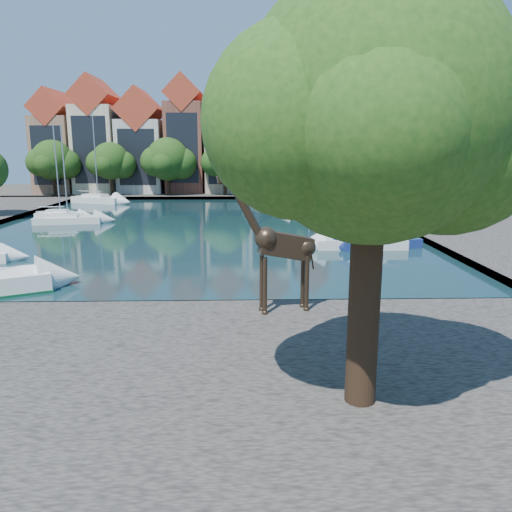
{
  "coord_description": "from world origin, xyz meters",
  "views": [
    {
      "loc": [
        4.43,
        -20.97,
        7.0
      ],
      "look_at": [
        5.01,
        -0.16,
        2.49
      ],
      "focal_mm": 35.0,
      "sensor_mm": 36.0,
      "label": 1
    }
  ],
  "objects": [
    {
      "name": "townhouse_center",
      "position": [
        -4.0,
        55.99,
        8.36
      ],
      "size": [
        5.44,
        9.18,
        16.93
      ],
      "color": "brown",
      "rests_on": "far_quay"
    },
    {
      "name": "water_basin",
      "position": [
        0.0,
        24.0,
        0.04
      ],
      "size": [
        38.0,
        50.0,
        0.08
      ],
      "primitive_type": "cube",
      "color": "black",
      "rests_on": "ground"
    },
    {
      "name": "townhouse_west_mid",
      "position": [
        -17.0,
        55.99,
        8.23
      ],
      "size": [
        5.94,
        9.18,
        16.79
      ],
      "color": "beige",
      "rests_on": "far_quay"
    },
    {
      "name": "plane_tree",
      "position": [
        7.62,
        -9.01,
        7.67
      ],
      "size": [
        8.32,
        6.4,
        10.62
      ],
      "color": "#332114",
      "rests_on": "near_quay"
    },
    {
      "name": "sailboat_right_c",
      "position": [
        15.0,
        28.15,
        0.58
      ],
      "size": [
        5.82,
        3.61,
        8.08
      ],
      "color": "white",
      "rests_on": "water_basin"
    },
    {
      "name": "giraffe_statue",
      "position": [
        5.87,
        -1.57,
        3.24
      ],
      "size": [
        3.88,
        1.29,
        5.58
      ],
      "color": "#312418",
      "rests_on": "near_quay"
    },
    {
      "name": "townhouse_east_end",
      "position": [
        15.0,
        55.99,
        7.11
      ],
      "size": [
        5.44,
        9.18,
        14.43
      ],
      "color": "brown",
      "rests_on": "far_quay"
    },
    {
      "name": "sailboat_right_a",
      "position": [
        12.79,
        13.59,
        0.6
      ],
      "size": [
        6.3,
        2.27,
        9.44
      ],
      "color": "silver",
      "rests_on": "water_basin"
    },
    {
      "name": "townhouse_east_inner",
      "position": [
        2.0,
        55.99,
        7.73
      ],
      "size": [
        5.94,
        9.18,
        15.79
      ],
      "color": "tan",
      "rests_on": "far_quay"
    },
    {
      "name": "sailboat_left_d",
      "position": [
        -13.67,
        28.9,
        0.62
      ],
      "size": [
        4.64,
        1.67,
        9.1
      ],
      "color": "white",
      "rests_on": "water_basin"
    },
    {
      "name": "far_tree_far_west",
      "position": [
        -21.9,
        50.49,
        5.18
      ],
      "size": [
        7.28,
        5.6,
        7.68
      ],
      "color": "#332114",
      "rests_on": "far_quay"
    },
    {
      "name": "townhouse_east_mid",
      "position": [
        8.5,
        55.99,
        8.1
      ],
      "size": [
        6.43,
        9.18,
        16.65
      ],
      "color": "beige",
      "rests_on": "far_quay"
    },
    {
      "name": "right_quay",
      "position": [
        25.0,
        24.0,
        0.25
      ],
      "size": [
        14.0,
        52.0,
        0.5
      ],
      "primitive_type": "cube",
      "color": "#514C46",
      "rests_on": "ground"
    },
    {
      "name": "far_tree_far_east",
      "position": [
        18.09,
        50.49,
        5.08
      ],
      "size": [
        6.76,
        5.2,
        7.36
      ],
      "color": "#332114",
      "rests_on": "far_quay"
    },
    {
      "name": "far_quay",
      "position": [
        0.0,
        56.0,
        0.25
      ],
      "size": [
        60.0,
        16.0,
        0.5
      ],
      "primitive_type": "cube",
      "color": "#514C46",
      "rests_on": "ground"
    },
    {
      "name": "far_tree_east",
      "position": [
        10.11,
        50.49,
        5.24
      ],
      "size": [
        7.54,
        5.8,
        7.84
      ],
      "color": "#332114",
      "rests_on": "far_quay"
    },
    {
      "name": "ground",
      "position": [
        0.0,
        0.0,
        0.0
      ],
      "size": [
        160.0,
        160.0,
        0.0
      ],
      "primitive_type": "plane",
      "color": "#38332B",
      "rests_on": "ground"
    },
    {
      "name": "townhouse_west_inner",
      "position": [
        -10.5,
        55.99,
        7.35
      ],
      "size": [
        6.43,
        9.18,
        15.15
      ],
      "color": "beige",
      "rests_on": "far_quay"
    },
    {
      "name": "far_tree_mid_east",
      "position": [
        2.1,
        50.49,
        5.13
      ],
      "size": [
        7.02,
        5.4,
        7.52
      ],
      "color": "#332114",
      "rests_on": "far_quay"
    },
    {
      "name": "sailboat_left_e",
      "position": [
        -14.18,
        44.0,
        0.7
      ],
      "size": [
        7.2,
        4.8,
        11.55
      ],
      "color": "silver",
      "rests_on": "water_basin"
    },
    {
      "name": "sailboat_right_d",
      "position": [
        12.0,
        34.91,
        0.67
      ],
      "size": [
        5.85,
        2.56,
        9.11
      ],
      "color": "silver",
      "rests_on": "water_basin"
    },
    {
      "name": "near_quay",
      "position": [
        0.0,
        -7.0,
        0.25
      ],
      "size": [
        50.0,
        14.0,
        0.5
      ],
      "primitive_type": "cube",
      "color": "#514C46",
      "rests_on": "ground"
    },
    {
      "name": "far_tree_mid_west",
      "position": [
        -5.89,
        50.49,
        5.29
      ],
      "size": [
        7.8,
        6.0,
        8.0
      ],
      "color": "#332114",
      "rests_on": "far_quay"
    },
    {
      "name": "sailboat_left_c",
      "position": [
        -12.0,
        26.14,
        0.56
      ],
      "size": [
        6.25,
        2.95,
        9.12
      ],
      "color": "silver",
      "rests_on": "water_basin"
    },
    {
      "name": "townhouse_west_end",
      "position": [
        -23.0,
        55.99,
        7.36
      ],
      "size": [
        5.44,
        9.18,
        14.93
      ],
      "color": "#926A4F",
      "rests_on": "far_quay"
    },
    {
      "name": "far_tree_west",
      "position": [
        -13.91,
        50.49,
        5.08
      ],
      "size": [
        6.76,
        5.2,
        7.36
      ],
      "color": "#332114",
      "rests_on": "far_quay"
    },
    {
      "name": "sailboat_right_b",
      "position": [
        14.11,
        13.71,
        0.57
      ],
      "size": [
        6.15,
        3.19,
        9.06
      ],
      "color": "navy",
      "rests_on": "water_basin"
    }
  ]
}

